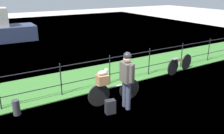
% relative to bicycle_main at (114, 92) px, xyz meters
% --- Properties ---
extents(ground_plane, '(60.00, 60.00, 0.00)m').
position_rel_bicycle_main_xyz_m(ground_plane, '(0.60, -0.80, -0.36)').
color(ground_plane, '#B2ADA3').
extents(grass_strip, '(27.00, 2.40, 0.03)m').
position_rel_bicycle_main_xyz_m(grass_strip, '(0.60, 2.15, -0.34)').
color(grass_strip, '#38702D').
rests_on(grass_strip, ground).
extents(harbor_water, '(30.00, 30.00, 0.00)m').
position_rel_bicycle_main_xyz_m(harbor_water, '(0.60, 8.26, -0.36)').
color(harbor_water, slate).
rests_on(harbor_water, ground).
extents(iron_fence, '(18.04, 0.04, 1.10)m').
position_rel_bicycle_main_xyz_m(iron_fence, '(0.60, 1.27, 0.28)').
color(iron_fence, black).
rests_on(iron_fence, ground).
extents(bicycle_main, '(1.70, 0.22, 0.68)m').
position_rel_bicycle_main_xyz_m(bicycle_main, '(0.00, 0.00, 0.00)').
color(bicycle_main, black).
rests_on(bicycle_main, ground).
extents(wooden_crate, '(0.35, 0.31, 0.28)m').
position_rel_bicycle_main_xyz_m(wooden_crate, '(-0.37, 0.03, 0.46)').
color(wooden_crate, olive).
rests_on(wooden_crate, bicycle_main).
extents(terrier_dog, '(0.32, 0.16, 0.18)m').
position_rel_bicycle_main_xyz_m(terrier_dog, '(-0.35, 0.03, 0.68)').
color(terrier_dog, silver).
rests_on(terrier_dog, wooden_crate).
extents(cyclist_person, '(0.29, 0.54, 1.68)m').
position_rel_bicycle_main_xyz_m(cyclist_person, '(0.13, -0.46, 0.64)').
color(cyclist_person, '#383D51').
rests_on(cyclist_person, ground).
extents(backpack_on_paving, '(0.31, 0.23, 0.40)m').
position_rel_bicycle_main_xyz_m(backpack_on_paving, '(-0.43, -0.49, -0.16)').
color(backpack_on_paving, black).
rests_on(backpack_on_paving, ground).
extents(mooring_bollard, '(0.20, 0.20, 0.44)m').
position_rel_bicycle_main_xyz_m(mooring_bollard, '(-2.67, 0.77, -0.14)').
color(mooring_bollard, '#38383D').
rests_on(mooring_bollard, ground).
extents(bicycle_parked, '(1.64, 0.35, 0.67)m').
position_rel_bicycle_main_xyz_m(bicycle_parked, '(3.68, 0.86, -0.00)').
color(bicycle_parked, black).
rests_on(bicycle_parked, ground).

